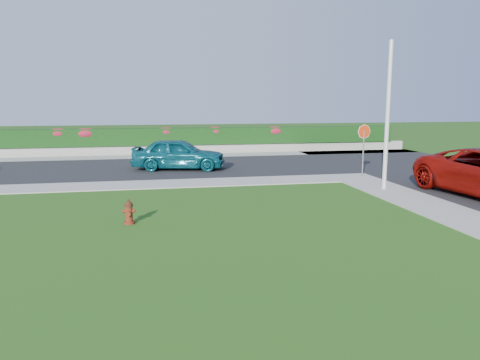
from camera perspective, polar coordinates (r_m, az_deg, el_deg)
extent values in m
plane|color=black|center=(11.35, 0.30, -8.16)|extent=(120.00, 120.00, 0.00)
cube|color=black|center=(24.99, -17.66, 1.24)|extent=(26.00, 8.00, 0.04)
cube|color=gray|center=(20.25, -21.99, -0.88)|extent=(24.00, 2.00, 0.04)
cube|color=gray|center=(21.90, 13.65, 0.29)|extent=(2.00, 2.00, 0.04)
cube|color=gray|center=(29.81, -8.95, 2.87)|extent=(34.00, 2.00, 0.04)
cube|color=gray|center=(31.27, -9.08, 3.69)|extent=(34.00, 0.40, 0.60)
cube|color=black|center=(31.29, -9.13, 5.26)|extent=(32.00, 0.90, 1.10)
cylinder|color=#4D1B0C|center=(13.77, -13.34, -5.07)|extent=(0.30, 0.30, 0.07)
cylinder|color=#4D1B0C|center=(13.71, -13.38, -3.98)|extent=(0.21, 0.21, 0.46)
cylinder|color=black|center=(13.65, -13.42, -3.04)|extent=(0.25, 0.25, 0.04)
sphere|color=black|center=(13.65, -13.42, -2.93)|extent=(0.21, 0.21, 0.21)
cylinder|color=black|center=(13.62, -13.44, -2.45)|extent=(0.06, 0.06, 0.06)
cylinder|color=#4D1B0C|center=(13.71, -13.95, -3.70)|extent=(0.10, 0.10, 0.10)
cylinder|color=#4D1B0C|center=(13.68, -12.84, -3.69)|extent=(0.10, 0.10, 0.10)
cylinder|color=#4D1B0C|center=(13.57, -13.44, -4.04)|extent=(0.14, 0.12, 0.13)
imported|color=#0C505F|center=(23.79, -7.49, 3.18)|extent=(4.92, 2.74, 1.58)
cylinder|color=silver|center=(19.03, 17.54, 7.37)|extent=(0.16, 0.16, 5.73)
cylinder|color=slate|center=(22.16, 14.78, 3.09)|extent=(0.06, 0.06, 2.13)
cylinder|color=red|center=(22.08, 14.90, 5.72)|extent=(0.62, 0.12, 0.62)
cylinder|color=white|center=(22.08, 14.90, 5.72)|extent=(0.66, 0.11, 0.66)
ellipsoid|color=#A51C34|center=(31.63, -21.27, 5.32)|extent=(1.24, 0.80, 0.62)
ellipsoid|color=#A51C34|center=(31.39, -18.29, 5.41)|extent=(1.39, 0.89, 0.69)
ellipsoid|color=#A51C34|center=(31.18, -9.02, 5.82)|extent=(1.18, 0.76, 0.59)
ellipsoid|color=#A51C34|center=(31.47, -3.03, 5.97)|extent=(1.17, 0.75, 0.59)
ellipsoid|color=#A51C34|center=(32.32, 4.24, 6.00)|extent=(1.33, 0.85, 0.66)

